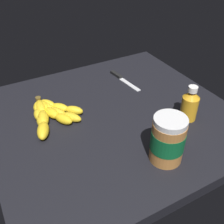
{
  "coord_description": "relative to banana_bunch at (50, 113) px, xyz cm",
  "views": [
    {
      "loc": [
        -37.34,
        -67.4,
        57.76
      ],
      "look_at": [
        -2.61,
        -4.58,
        5.06
      ],
      "focal_mm": 43.53,
      "sensor_mm": 36.0,
      "label": 1
    }
  ],
  "objects": [
    {
      "name": "ground_plane",
      "position": [
        19.64,
        -9.21,
        -3.71
      ],
      "size": [
        83.71,
        78.47,
        4.06
      ],
      "primitive_type": "cube",
      "color": "black"
    },
    {
      "name": "banana_bunch",
      "position": [
        0.0,
        0.0,
        0.0
      ],
      "size": [
        19.73,
        23.1,
        3.75
      ],
      "color": "yellow",
      "rests_on": "ground_plane"
    },
    {
      "name": "peanut_butter_jar",
      "position": [
        22.9,
        -35.1,
        5.48
      ],
      "size": [
        9.61,
        9.61,
        14.47
      ],
      "color": "#B27238",
      "rests_on": "ground_plane"
    },
    {
      "name": "honey_bottle",
      "position": [
        41.65,
        -23.53,
        4.03
      ],
      "size": [
        5.71,
        5.71,
        12.71
      ],
      "color": "gold",
      "rests_on": "ground_plane"
    },
    {
      "name": "butter_knife",
      "position": [
        35.55,
        10.7,
        -1.22
      ],
      "size": [
        3.84,
        19.22,
        1.2
      ],
      "color": "silver",
      "rests_on": "ground_plane"
    }
  ]
}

